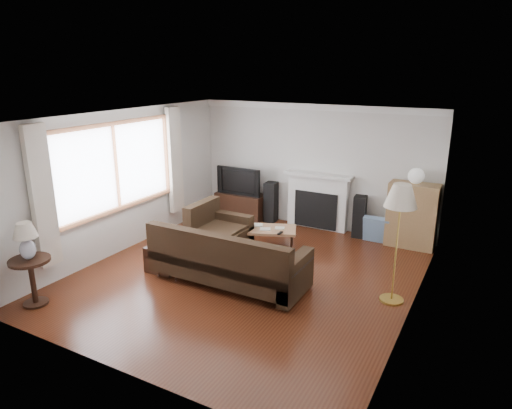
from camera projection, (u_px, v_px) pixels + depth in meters
The scene contains 17 objects.
room at pixel (247, 200), 6.93m from camera, with size 5.10×5.60×2.54m.
window at pixel (116, 167), 7.80m from camera, with size 0.12×2.74×1.54m, color brown.
curtain_near at pixel (42, 197), 6.54m from camera, with size 0.10×0.35×2.10m, color silver.
curtain_far at pixel (175, 160), 9.09m from camera, with size 0.10×0.35×2.10m, color silver.
fireplace at pixel (317, 201), 9.28m from camera, with size 1.40×0.26×1.15m, color white.
tv_stand at pixel (241, 205), 10.00m from camera, with size 1.10×0.49×0.55m, color black.
television at pixel (241, 180), 9.83m from camera, with size 1.03×0.14×0.59m, color black.
speaker_left at pixel (271, 202), 9.71m from camera, with size 0.24×0.29×0.86m, color black.
speaker_right at pixel (359, 217), 8.83m from camera, with size 0.23×0.27×0.82m, color black.
bookshelf at pixel (412, 215), 8.30m from camera, with size 0.87×0.41×1.19m, color #977146.
globe_lamp at pixel (416, 176), 8.09m from camera, with size 0.28×0.28×0.28m, color white.
sectional_sofa at pixel (229, 257), 6.92m from camera, with size 2.61×1.91×0.84m, color black.
coffee_table at pixel (267, 238), 8.29m from camera, with size 1.03×0.56×0.40m, color #A6744F.
footstool at pixel (165, 257), 7.44m from camera, with size 0.50×0.50×0.42m, color black.
floor_lamp at pixel (397, 245), 6.25m from camera, with size 0.44×0.44×1.71m, color #B3933E.
side_table at pixel (33, 282), 6.31m from camera, with size 0.55×0.55×0.68m, color black.
table_lamp at pixel (26, 241), 6.13m from camera, with size 0.32×0.32×0.52m, color silver.
Camera 1 is at (3.30, -5.77, 3.20)m, focal length 32.00 mm.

